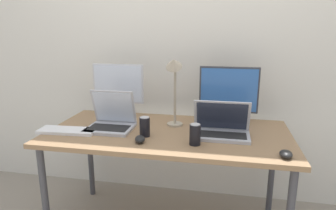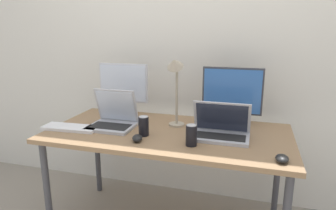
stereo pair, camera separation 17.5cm
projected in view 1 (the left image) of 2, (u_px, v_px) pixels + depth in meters
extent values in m
cube|color=silver|center=(182.00, 42.00, 2.41)|extent=(7.00, 0.08, 2.60)
cylinder|color=#424247|center=(45.00, 198.00, 1.90)|extent=(0.04, 0.04, 0.71)
cylinder|color=#424247|center=(90.00, 156.00, 2.53)|extent=(0.04, 0.04, 0.71)
cylinder|color=#424247|center=(272.00, 171.00, 2.26)|extent=(0.04, 0.04, 0.71)
cube|color=#93704C|center=(168.00, 133.00, 1.99)|extent=(1.59, 0.78, 0.03)
cylinder|color=silver|center=(120.00, 116.00, 2.32)|extent=(0.19, 0.19, 0.01)
cylinder|color=silver|center=(119.00, 109.00, 2.31)|extent=(0.03, 0.03, 0.10)
cube|color=silver|center=(118.00, 84.00, 2.26)|extent=(0.39, 0.02, 0.29)
cube|color=silver|center=(118.00, 84.00, 2.25)|extent=(0.37, 0.01, 0.27)
cylinder|color=#38383D|center=(227.00, 122.00, 2.17)|extent=(0.18, 0.18, 0.01)
cylinder|color=#38383D|center=(227.00, 116.00, 2.16)|extent=(0.03, 0.03, 0.07)
cube|color=#38383D|center=(229.00, 90.00, 2.11)|extent=(0.41, 0.02, 0.32)
cube|color=#3366B2|center=(229.00, 90.00, 2.10)|extent=(0.39, 0.01, 0.30)
cube|color=#B7B7BC|center=(110.00, 128.00, 2.01)|extent=(0.30, 0.25, 0.02)
cube|color=black|center=(109.00, 128.00, 1.99)|extent=(0.27, 0.14, 0.00)
cube|color=#B7B7BC|center=(114.00, 107.00, 2.06)|extent=(0.30, 0.09, 0.24)
cube|color=silver|center=(114.00, 107.00, 2.06)|extent=(0.27, 0.07, 0.22)
cube|color=#B7B7BC|center=(221.00, 136.00, 1.88)|extent=(0.36, 0.22, 0.02)
cube|color=black|center=(221.00, 135.00, 1.86)|extent=(0.31, 0.12, 0.00)
cube|color=#B7B7BC|center=(222.00, 115.00, 1.92)|extent=(0.36, 0.09, 0.21)
cube|color=#232838|center=(222.00, 116.00, 1.91)|extent=(0.32, 0.07, 0.18)
cube|color=white|center=(67.00, 131.00, 1.97)|extent=(0.38, 0.16, 0.02)
ellipsoid|color=black|center=(286.00, 154.00, 1.58)|extent=(0.07, 0.09, 0.04)
ellipsoid|color=black|center=(140.00, 139.00, 1.79)|extent=(0.08, 0.11, 0.04)
cylinder|color=black|center=(145.00, 127.00, 1.88)|extent=(0.07, 0.07, 0.12)
cylinder|color=silver|center=(145.00, 117.00, 1.87)|extent=(0.06, 0.06, 0.00)
cylinder|color=black|center=(195.00, 135.00, 1.74)|extent=(0.07, 0.07, 0.12)
cylinder|color=silver|center=(195.00, 124.00, 1.73)|extent=(0.06, 0.06, 0.00)
cylinder|color=tan|center=(175.00, 124.00, 2.11)|extent=(0.11, 0.11, 0.01)
cylinder|color=tan|center=(175.00, 96.00, 2.06)|extent=(0.02, 0.02, 0.40)
cone|color=tan|center=(174.00, 63.00, 1.95)|extent=(0.11, 0.12, 0.11)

